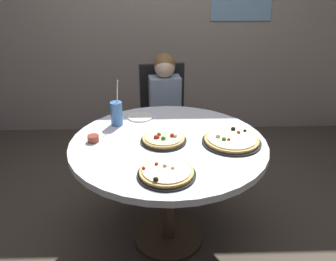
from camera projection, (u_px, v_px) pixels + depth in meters
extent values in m
plane|color=#4C4238|center=(168.00, 237.00, 2.43)|extent=(8.00, 8.00, 0.00)
cylinder|color=silver|center=(168.00, 144.00, 2.12)|extent=(1.20, 1.20, 0.04)
cylinder|color=#4C3826|center=(168.00, 194.00, 2.27)|extent=(0.09, 0.09, 0.69)
cylinder|color=#4C3826|center=(168.00, 235.00, 2.43)|extent=(0.48, 0.48, 0.02)
cube|color=black|center=(165.00, 126.00, 3.09)|extent=(0.44, 0.44, 0.04)
cube|color=black|center=(162.00, 92.00, 3.14)|extent=(0.40, 0.09, 0.52)
cylinder|color=black|center=(148.00, 159.00, 3.01)|extent=(0.04, 0.04, 0.41)
cylinder|color=black|center=(187.00, 156.00, 3.05)|extent=(0.04, 0.04, 0.41)
cylinder|color=black|center=(145.00, 141.00, 3.31)|extent=(0.04, 0.04, 0.41)
cylinder|color=black|center=(180.00, 139.00, 3.36)|extent=(0.04, 0.04, 0.41)
cube|color=#3F4766|center=(167.00, 155.00, 3.03)|extent=(0.28, 0.35, 0.45)
cube|color=#8C9EB7|center=(165.00, 102.00, 2.97)|extent=(0.28, 0.19, 0.44)
sphere|color=beige|center=(165.00, 67.00, 2.84)|extent=(0.17, 0.17, 0.17)
sphere|color=brown|center=(164.00, 64.00, 2.85)|extent=(0.18, 0.18, 0.18)
cylinder|color=black|center=(164.00, 140.00, 2.11)|extent=(0.28, 0.28, 0.01)
cylinder|color=tan|center=(164.00, 138.00, 2.10)|extent=(0.26, 0.26, 0.02)
cylinder|color=beige|center=(164.00, 137.00, 2.10)|extent=(0.23, 0.23, 0.01)
sphere|color=#B2231E|center=(172.00, 135.00, 2.10)|extent=(0.03, 0.03, 0.03)
sphere|color=beige|center=(175.00, 136.00, 2.09)|extent=(0.02, 0.02, 0.02)
sphere|color=#B2231E|center=(159.00, 135.00, 2.11)|extent=(0.02, 0.02, 0.02)
sphere|color=beige|center=(175.00, 136.00, 2.10)|extent=(0.02, 0.02, 0.02)
sphere|color=#B2231E|center=(158.00, 137.00, 2.07)|extent=(0.02, 0.02, 0.02)
sphere|color=#B2231E|center=(156.00, 137.00, 2.07)|extent=(0.03, 0.03, 0.03)
sphere|color=#387F33|center=(163.00, 138.00, 2.06)|extent=(0.03, 0.03, 0.03)
sphere|color=#387F33|center=(175.00, 135.00, 2.10)|extent=(0.02, 0.02, 0.02)
cylinder|color=black|center=(167.00, 174.00, 1.76)|extent=(0.30, 0.30, 0.01)
cylinder|color=tan|center=(167.00, 172.00, 1.76)|extent=(0.28, 0.28, 0.02)
cylinder|color=beige|center=(167.00, 170.00, 1.75)|extent=(0.25, 0.25, 0.01)
sphere|color=#B2231E|center=(157.00, 164.00, 1.79)|extent=(0.02, 0.02, 0.02)
sphere|color=beige|center=(173.00, 168.00, 1.76)|extent=(0.02, 0.02, 0.02)
sphere|color=#B2231E|center=(144.00, 168.00, 1.75)|extent=(0.02, 0.02, 0.02)
sphere|color=black|center=(156.00, 180.00, 1.66)|extent=(0.03, 0.03, 0.03)
sphere|color=beige|center=(165.00, 166.00, 1.78)|extent=(0.02, 0.02, 0.02)
cylinder|color=black|center=(231.00, 142.00, 2.09)|extent=(0.36, 0.36, 0.01)
cylinder|color=tan|center=(232.00, 140.00, 2.08)|extent=(0.33, 0.33, 0.02)
cylinder|color=beige|center=(232.00, 138.00, 2.08)|extent=(0.29, 0.29, 0.01)
sphere|color=beige|center=(218.00, 136.00, 2.09)|extent=(0.03, 0.03, 0.03)
sphere|color=#B2231E|center=(239.00, 132.00, 2.14)|extent=(0.02, 0.02, 0.02)
sphere|color=#387F33|center=(224.00, 139.00, 2.05)|extent=(0.03, 0.03, 0.03)
sphere|color=#B2231E|center=(229.00, 139.00, 2.05)|extent=(0.02, 0.02, 0.02)
sphere|color=black|center=(233.00, 129.00, 2.18)|extent=(0.03, 0.03, 0.03)
sphere|color=black|center=(245.00, 131.00, 2.16)|extent=(0.02, 0.02, 0.02)
cylinder|color=#3F72B2|center=(117.00, 114.00, 2.31)|extent=(0.08, 0.08, 0.16)
cylinder|color=white|center=(117.00, 97.00, 2.26)|extent=(0.02, 0.02, 0.22)
cylinder|color=brown|center=(93.00, 139.00, 2.10)|extent=(0.07, 0.07, 0.04)
cylinder|color=white|center=(140.00, 117.00, 2.45)|extent=(0.18, 0.18, 0.01)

